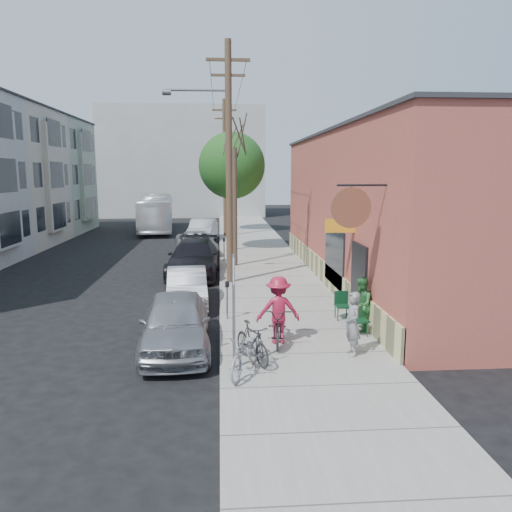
{
  "coord_description": "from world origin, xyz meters",
  "views": [
    {
      "loc": [
        2.05,
        -16.34,
        4.82
      ],
      "look_at": [
        3.49,
        3.52,
        1.5
      ],
      "focal_mm": 35.0,
      "sensor_mm": 36.0,
      "label": 1
    }
  ],
  "objects": [
    {
      "name": "cyclist_bike",
      "position": [
        3.62,
        -3.09,
        0.68
      ],
      "size": [
        0.93,
        2.1,
        1.07
      ],
      "primitive_type": "imported",
      "rotation": [
        0.0,
        0.0,
        -0.11
      ],
      "color": "black",
      "rests_on": "sidewalk"
    },
    {
      "name": "car_1",
      "position": [
        0.8,
        1.75,
        0.67
      ],
      "size": [
        1.7,
        4.15,
        1.34
      ],
      "primitive_type": "imported",
      "rotation": [
        0.0,
        0.0,
        0.07
      ],
      "color": "#B1B5B9",
      "rests_on": "ground"
    },
    {
      "name": "ground",
      "position": [
        0.0,
        0.0,
        0.0
      ],
      "size": [
        120.0,
        120.0,
        0.0
      ],
      "primitive_type": "plane",
      "color": "black"
    },
    {
      "name": "utility_pole_near",
      "position": [
        2.39,
        4.9,
        5.41
      ],
      "size": [
        3.57,
        0.28,
        10.0
      ],
      "color": "#503A28",
      "rests_on": "sidewalk"
    },
    {
      "name": "cafe_building",
      "position": [
        8.99,
        4.99,
        3.3
      ],
      "size": [
        6.6,
        20.2,
        6.61
      ],
      "color": "#A2493C",
      "rests_on": "ground"
    },
    {
      "name": "parking_meter_far",
      "position": [
        2.25,
        10.11,
        0.98
      ],
      "size": [
        0.14,
        0.14,
        1.24
      ],
      "color": "slate",
      "rests_on": "sidewalk"
    },
    {
      "name": "patio_chair_b",
      "position": [
        6.06,
        -2.6,
        0.59
      ],
      "size": [
        0.63,
        0.63,
        0.88
      ],
      "primitive_type": null,
      "rotation": [
        0.0,
        0.0,
        0.3
      ],
      "color": "#0F371E",
      "rests_on": "sidewalk"
    },
    {
      "name": "car_4",
      "position": [
        0.8,
        19.08,
        0.79
      ],
      "size": [
        2.13,
        4.96,
        1.59
      ],
      "primitive_type": "imported",
      "rotation": [
        0.0,
        0.0,
        -0.09
      ],
      "color": "#999DA0",
      "rests_on": "ground"
    },
    {
      "name": "patron_green",
      "position": [
        6.2,
        -2.25,
        0.97
      ],
      "size": [
        0.86,
        0.96,
        1.64
      ],
      "primitive_type": "imported",
      "rotation": [
        0.0,
        0.0,
        -1.92
      ],
      "color": "#2C6F35",
      "rests_on": "sidewalk"
    },
    {
      "name": "cyclist",
      "position": [
        3.62,
        -3.09,
        1.09
      ],
      "size": [
        1.23,
        0.74,
        1.88
      ],
      "primitive_type": "imported",
      "rotation": [
        0.0,
        0.0,
        3.18
      ],
      "color": "maroon",
      "rests_on": "sidewalk"
    },
    {
      "name": "tree_leafy_mid",
      "position": [
        2.8,
        14.12,
        5.25
      ],
      "size": [
        4.0,
        4.0,
        7.12
      ],
      "color": "#44392C",
      "rests_on": "sidewalk"
    },
    {
      "name": "sidewalk",
      "position": [
        4.25,
        11.0,
        0.07
      ],
      "size": [
        4.5,
        58.0,
        0.15
      ],
      "primitive_type": "cube",
      "color": "gray",
      "rests_on": "ground"
    },
    {
      "name": "parking_meter_near",
      "position": [
        2.25,
        -0.71,
        0.98
      ],
      "size": [
        0.14,
        0.14,
        1.24
      ],
      "color": "slate",
      "rests_on": "sidewalk"
    },
    {
      "name": "end_cap_building",
      "position": [
        -2.0,
        42.0,
        6.0
      ],
      "size": [
        18.0,
        8.0,
        12.0
      ],
      "primitive_type": "cube",
      "color": "#A6A7A2",
      "rests_on": "ground"
    },
    {
      "name": "parked_bike_b",
      "position": [
        2.61,
        -5.17,
        0.66
      ],
      "size": [
        1.33,
        2.06,
        1.02
      ],
      "primitive_type": "imported",
      "rotation": [
        0.0,
        0.0,
        -0.37
      ],
      "color": "gray",
      "rests_on": "sidewalk"
    },
    {
      "name": "tree_bare",
      "position": [
        2.8,
        8.83,
        3.1
      ],
      "size": [
        0.24,
        0.24,
        5.91
      ],
      "color": "#44392C",
      "rests_on": "sidewalk"
    },
    {
      "name": "patio_chair_a",
      "position": [
        5.96,
        -1.0,
        0.59
      ],
      "size": [
        0.53,
        0.53,
        0.88
      ],
      "primitive_type": null,
      "rotation": [
        0.0,
        0.0,
        0.06
      ],
      "color": "#0F371E",
      "rests_on": "sidewalk"
    },
    {
      "name": "sign_post",
      "position": [
        2.35,
        -4.82,
        1.83
      ],
      "size": [
        0.07,
        0.45,
        2.8
      ],
      "color": "slate",
      "rests_on": "sidewalk"
    },
    {
      "name": "patron_grey",
      "position": [
        5.42,
        -4.19,
        0.99
      ],
      "size": [
        0.47,
        0.65,
        1.67
      ],
      "primitive_type": "imported",
      "rotation": [
        0.0,
        0.0,
        -1.45
      ],
      "color": "gray",
      "rests_on": "sidewalk"
    },
    {
      "name": "car_2",
      "position": [
        0.8,
        7.13,
        0.83
      ],
      "size": [
        2.54,
        5.78,
        1.65
      ],
      "primitive_type": "imported",
      "rotation": [
        0.0,
        0.0,
        -0.04
      ],
      "color": "black",
      "rests_on": "ground"
    },
    {
      "name": "car_3",
      "position": [
        0.62,
        13.0,
        0.7
      ],
      "size": [
        2.81,
        5.25,
        1.4
      ],
      "primitive_type": "imported",
      "rotation": [
        0.0,
        0.0,
        0.1
      ],
      "color": "#9FA0A6",
      "rests_on": "ground"
    },
    {
      "name": "car_0",
      "position": [
        0.8,
        -3.06,
        0.78
      ],
      "size": [
        2.07,
        4.65,
        1.56
      ],
      "primitive_type": "imported",
      "rotation": [
        0.0,
        0.0,
        0.05
      ],
      "color": "#919298",
      "rests_on": "ground"
    },
    {
      "name": "bus",
      "position": [
        -3.3,
        26.01,
        1.52
      ],
      "size": [
        3.5,
        11.08,
        3.04
      ],
      "primitive_type": "imported",
      "rotation": [
        0.0,
        0.0,
        0.09
      ],
      "color": "white",
      "rests_on": "ground"
    },
    {
      "name": "tree_leafy_far",
      "position": [
        2.8,
        24.61,
        5.72
      ],
      "size": [
        4.12,
        4.12,
        7.64
      ],
      "color": "#44392C",
      "rests_on": "sidewalk"
    },
    {
      "name": "utility_pole_far",
      "position": [
        2.45,
        21.29,
        5.34
      ],
      "size": [
        1.8,
        0.28,
        10.0
      ],
      "color": "#503A28",
      "rests_on": "sidewalk"
    },
    {
      "name": "parked_bike_a",
      "position": [
        2.81,
        -4.47,
        0.65
      ],
      "size": [
        1.12,
        1.71,
        1.0
      ],
      "primitive_type": "imported",
      "rotation": [
        0.0,
        0.0,
        0.43
      ],
      "color": "black",
      "rests_on": "sidewalk"
    }
  ]
}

